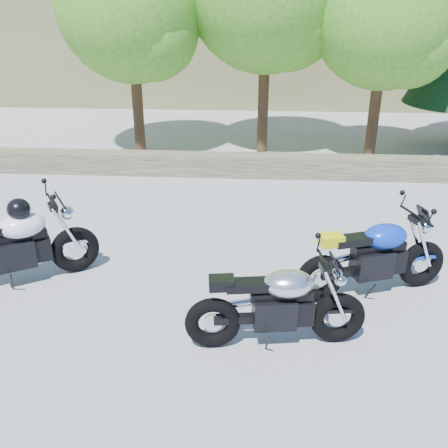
{
  "coord_description": "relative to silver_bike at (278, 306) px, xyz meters",
  "views": [
    {
      "loc": [
        0.66,
        -5.86,
        3.88
      ],
      "look_at": [
        0.2,
        1.0,
        0.75
      ],
      "focal_mm": 40.0,
      "sensor_mm": 36.0,
      "label": 1
    }
  ],
  "objects": [
    {
      "name": "backpack",
      "position": [
        1.7,
        2.31,
        -0.35
      ],
      "size": [
        0.31,
        0.28,
        0.38
      ],
      "rotation": [
        0.0,
        0.0,
        0.18
      ],
      "color": "black",
      "rests_on": "ground"
    },
    {
      "name": "ground",
      "position": [
        -0.96,
        0.84,
        -0.54
      ],
      "size": [
        90.0,
        90.0,
        0.0
      ],
      "primitive_type": "plane",
      "color": "#949499",
      "rests_on": "ground"
    },
    {
      "name": "blue_bike",
      "position": [
        1.39,
        1.25,
        0.03
      ],
      "size": [
        2.24,
        1.0,
        1.16
      ],
      "rotation": [
        0.0,
        0.0,
        0.33
      ],
      "color": "black",
      "rests_on": "ground"
    },
    {
      "name": "white_bike",
      "position": [
        -3.75,
        1.15,
        0.11
      ],
      "size": [
        2.14,
        1.4,
        1.32
      ],
      "rotation": [
        0.0,
        0.0,
        0.55
      ],
      "color": "black",
      "rests_on": "ground"
    },
    {
      "name": "tree_decid_left",
      "position": [
        -3.36,
        7.98,
        3.1
      ],
      "size": [
        3.67,
        3.67,
        5.62
      ],
      "color": "#382314",
      "rests_on": "ground"
    },
    {
      "name": "silver_bike",
      "position": [
        0.0,
        0.0,
        0.0
      ],
      "size": [
        2.2,
        0.69,
        1.1
      ],
      "rotation": [
        0.0,
        0.0,
        0.14
      ],
      "color": "black",
      "rests_on": "ground"
    },
    {
      "name": "stone_wall",
      "position": [
        -0.96,
        6.34,
        -0.29
      ],
      "size": [
        22.0,
        0.55,
        0.5
      ],
      "primitive_type": "cube",
      "color": "#453C2E",
      "rests_on": "ground"
    },
    {
      "name": "tree_decid_right",
      "position": [
        2.74,
        7.78,
        2.96
      ],
      "size": [
        3.54,
        3.54,
        5.41
      ],
      "color": "#382314",
      "rests_on": "ground"
    }
  ]
}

